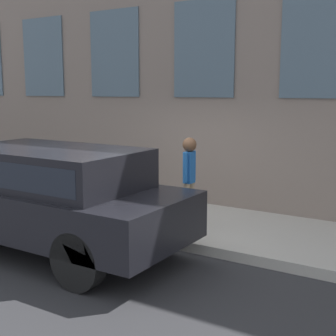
# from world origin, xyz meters

# --- Properties ---
(ground_plane) EXTENTS (80.00, 80.00, 0.00)m
(ground_plane) POSITION_xyz_m (0.00, 0.00, 0.00)
(ground_plane) COLOR #2D2D30
(sidewalk) EXTENTS (2.52, 60.00, 0.17)m
(sidewalk) POSITION_xyz_m (1.26, 0.00, 0.08)
(sidewalk) COLOR #B2ADA3
(sidewalk) RESTS_ON ground_plane
(fire_hydrant) EXTENTS (0.38, 0.48, 0.75)m
(fire_hydrant) POSITION_xyz_m (0.55, 0.11, 0.55)
(fire_hydrant) COLOR gray
(fire_hydrant) RESTS_ON sidewalk
(person) EXTENTS (0.39, 0.26, 1.60)m
(person) POSITION_xyz_m (0.97, -0.55, 1.13)
(person) COLOR #998466
(person) RESTS_ON sidewalk
(parked_truck_charcoal_near) EXTENTS (1.99, 4.86, 1.71)m
(parked_truck_charcoal_near) POSITION_xyz_m (-1.15, 0.89, 1.00)
(parked_truck_charcoal_near) COLOR black
(parked_truck_charcoal_near) RESTS_ON ground_plane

